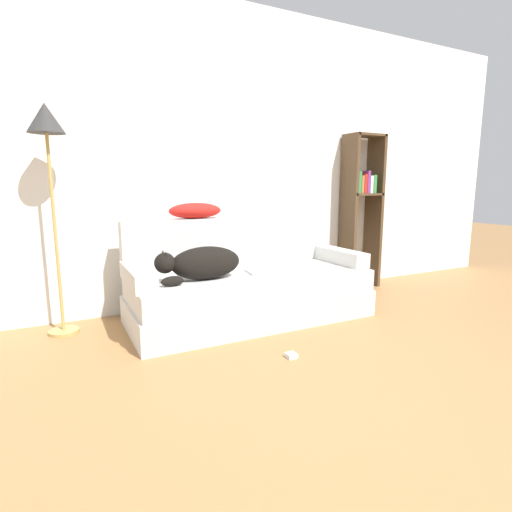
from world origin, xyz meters
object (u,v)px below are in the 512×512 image
object	(u,v)px
couch	(251,296)
throw_pillow	(195,211)
floor_lamp	(47,143)
dog	(201,263)
power_adapter	(291,355)
laptop	(267,271)
bookshelf	(362,202)

from	to	relation	value
couch	throw_pillow	bearing A→B (deg)	133.51
couch	floor_lamp	world-z (taller)	floor_lamp
dog	floor_lamp	distance (m)	1.35
couch	power_adapter	world-z (taller)	couch
power_adapter	laptop	bearing A→B (deg)	72.83
couch	throw_pillow	distance (m)	0.85
throw_pillow	couch	bearing A→B (deg)	-46.49
throw_pillow	floor_lamp	size ratio (longest dim) A/B	0.27
throw_pillow	power_adapter	distance (m)	1.48
laptop	floor_lamp	bearing A→B (deg)	173.54
couch	throw_pillow	world-z (taller)	throw_pillow
floor_lamp	dog	bearing A→B (deg)	-23.39
dog	couch	bearing A→B (deg)	8.84
floor_lamp	laptop	bearing A→B (deg)	-14.31
floor_lamp	bookshelf	bearing A→B (deg)	2.05
bookshelf	floor_lamp	bearing A→B (deg)	-177.95
dog	floor_lamp	size ratio (longest dim) A/B	0.40
throw_pillow	floor_lamp	bearing A→B (deg)	-179.17
laptop	floor_lamp	world-z (taller)	floor_lamp
couch	throw_pillow	xyz separation A→B (m)	(-0.34, 0.36, 0.69)
laptop	floor_lamp	distance (m)	1.86
power_adapter	throw_pillow	bearing A→B (deg)	101.21
power_adapter	floor_lamp	bearing A→B (deg)	138.28
dog	throw_pillow	xyz separation A→B (m)	(0.11, 0.43, 0.37)
laptop	dog	bearing A→B (deg)	-169.87
dog	floor_lamp	bearing A→B (deg)	156.61
couch	bookshelf	distance (m)	1.77
dog	laptop	distance (m)	0.59
dog	laptop	world-z (taller)	dog
bookshelf	dog	bearing A→B (deg)	-165.41
throw_pillow	power_adapter	size ratio (longest dim) A/B	6.87
bookshelf	laptop	bearing A→B (deg)	-160.73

